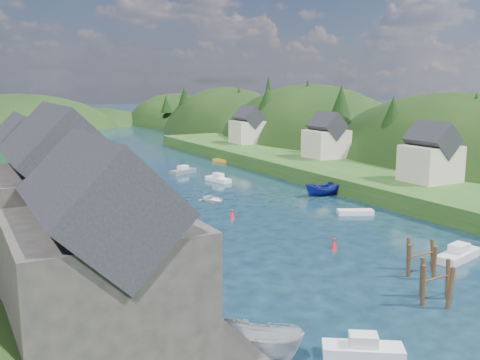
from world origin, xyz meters
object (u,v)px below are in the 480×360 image
channel_buoy_far (232,214)px  piling_cluster_near (436,286)px  channel_buoy_near (334,244)px  piling_cluster_far (421,261)px

channel_buoy_far → piling_cluster_near: bearing=-86.9°
piling_cluster_near → channel_buoy_far: size_ratio=3.40×
channel_buoy_near → channel_buoy_far: (-3.21, 15.28, 0.00)m
channel_buoy_far → piling_cluster_far: bearing=-78.0°
piling_cluster_near → channel_buoy_near: size_ratio=3.40×
channel_buoy_near → channel_buoy_far: same height
piling_cluster_near → piling_cluster_far: piling_cluster_near is taller
piling_cluster_near → piling_cluster_far: bearing=52.6°
piling_cluster_far → channel_buoy_near: piling_cluster_far is taller
piling_cluster_near → channel_buoy_far: bearing=93.1°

